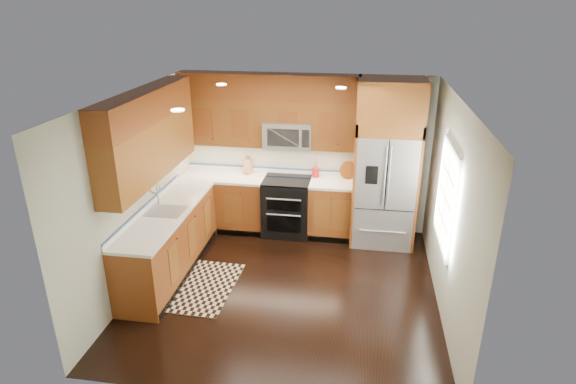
% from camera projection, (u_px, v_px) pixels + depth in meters
% --- Properties ---
extents(ground, '(4.00, 4.00, 0.00)m').
position_uv_depth(ground, '(286.00, 288.00, 6.55)').
color(ground, black).
rests_on(ground, ground).
extents(wall_back, '(4.00, 0.02, 2.60)m').
position_uv_depth(wall_back, '(305.00, 153.00, 7.89)').
color(wall_back, '#B0B3A1').
rests_on(wall_back, ground).
extents(wall_left, '(0.02, 4.00, 2.60)m').
position_uv_depth(wall_left, '(136.00, 191.00, 6.35)').
color(wall_left, '#B0B3A1').
rests_on(wall_left, ground).
extents(wall_right, '(0.02, 4.00, 2.60)m').
position_uv_depth(wall_right, '(450.00, 211.00, 5.77)').
color(wall_right, '#B0B3A1').
rests_on(wall_right, ground).
extents(window, '(0.04, 1.10, 1.30)m').
position_uv_depth(window, '(446.00, 197.00, 5.91)').
color(window, white).
rests_on(window, ground).
extents(base_cabinets, '(2.85, 3.00, 0.90)m').
position_uv_depth(base_cabinets, '(216.00, 224.00, 7.38)').
color(base_cabinets, brown).
rests_on(base_cabinets, ground).
extents(countertop, '(2.86, 3.01, 0.04)m').
position_uv_depth(countertop, '(225.00, 193.00, 7.29)').
color(countertop, white).
rests_on(countertop, base_cabinets).
extents(upper_cabinets, '(2.85, 3.00, 1.15)m').
position_uv_depth(upper_cabinets, '(219.00, 120.00, 6.95)').
color(upper_cabinets, brown).
rests_on(upper_cabinets, ground).
extents(range, '(0.76, 0.67, 0.95)m').
position_uv_depth(range, '(287.00, 207.00, 7.93)').
color(range, black).
rests_on(range, ground).
extents(microwave, '(0.76, 0.40, 0.42)m').
position_uv_depth(microwave, '(288.00, 135.00, 7.60)').
color(microwave, '#B2B2B7').
rests_on(microwave, ground).
extents(refrigerator, '(0.98, 0.75, 2.60)m').
position_uv_depth(refrigerator, '(386.00, 164.00, 7.36)').
color(refrigerator, '#B2B2B7').
rests_on(refrigerator, ground).
extents(sink_faucet, '(0.54, 0.44, 0.37)m').
position_uv_depth(sink_faucet, '(164.00, 207.00, 6.63)').
color(sink_faucet, '#B2B2B7').
rests_on(sink_faucet, countertop).
extents(rug, '(0.83, 1.33, 0.01)m').
position_uv_depth(rug, '(205.00, 286.00, 6.58)').
color(rug, black).
rests_on(rug, ground).
extents(knife_block, '(0.13, 0.17, 0.31)m').
position_uv_depth(knife_block, '(248.00, 166.00, 8.02)').
color(knife_block, '#AD6F54').
rests_on(knife_block, countertop).
extents(utensil_crock, '(0.14, 0.14, 0.32)m').
position_uv_depth(utensil_crock, '(316.00, 171.00, 7.85)').
color(utensil_crock, '#B11815').
rests_on(utensil_crock, countertop).
extents(cutting_board, '(0.37, 0.37, 0.02)m').
position_uv_depth(cutting_board, '(348.00, 178.00, 7.82)').
color(cutting_board, brown).
rests_on(cutting_board, countertop).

